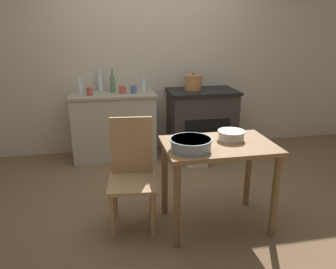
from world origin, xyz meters
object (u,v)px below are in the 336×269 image
mixing_bowl_small (191,143)px  stock_pot (193,82)px  work_table (218,159)px  cup_mid_right (122,90)px  flour_sack (197,151)px  mixing_bowl_large (231,135)px  cup_center_right (134,89)px  chair (132,171)px  bottle_left (80,87)px  bottle_mid_left (112,83)px  stove (201,121)px  bottle_far_left (144,86)px  bottle_center_left (100,82)px  cup_center (90,91)px

mixing_bowl_small → stock_pot: bearing=74.2°
work_table → cup_mid_right: bearing=110.9°
flour_sack → stock_pot: (0.08, 0.52, 0.77)m
mixing_bowl_large → cup_center_right: (-0.66, 1.65, 0.11)m
mixing_bowl_large → cup_center_right: bearing=112.0°
chair → bottle_left: bearing=112.2°
chair → stock_pot: (0.97, 1.61, 0.48)m
bottle_mid_left → chair: bearing=-87.2°
stove → chair: 1.92m
stock_pot → bottle_left: (-1.46, 0.09, -0.02)m
stove → flour_sack: stove is taller
chair → mixing_bowl_small: size_ratio=2.84×
bottle_mid_left → cup_mid_right: bearing=-42.9°
stove → mixing_bowl_small: size_ratio=2.73×
flour_sack → work_table: bearing=-98.5°
bottle_far_left → cup_mid_right: bearing=-157.7°
flour_sack → mixing_bowl_large: bearing=-92.5°
work_table → cup_mid_right: 1.89m
mixing_bowl_small → bottle_left: 2.18m
stove → mixing_bowl_large: (-0.25, -1.68, 0.36)m
bottle_center_left → work_table: bearing=-64.7°
bottle_center_left → cup_center: bottle_center_left is taller
work_table → bottle_center_left: 2.22m
mixing_bowl_small → bottle_far_left: (-0.12, 1.95, 0.13)m
mixing_bowl_small → cup_center: 1.97m
flour_sack → stock_pot: 0.94m
stove → stock_pot: stock_pot is taller
bottle_center_left → cup_center: bearing=-115.5°
bottle_left → bottle_center_left: bottle_center_left is taller
work_table → flour_sack: (0.19, 1.27, -0.42)m
work_table → flour_sack: size_ratio=2.37×
mixing_bowl_small → bottle_mid_left: bearing=105.1°
work_table → bottle_far_left: bearing=101.6°
flour_sack → cup_center: cup_center is taller
flour_sack → bottle_far_left: bottle_far_left is taller
bottle_far_left → bottle_center_left: (-0.56, 0.12, 0.04)m
mixing_bowl_small → bottle_center_left: bottle_center_left is taller
bottle_center_left → cup_mid_right: bottle_center_left is taller
mixing_bowl_large → bottle_left: bottle_left is taller
chair → cup_center_right: (0.17, 1.55, 0.42)m
cup_mid_right → bottle_far_left: bearing=22.3°
chair → bottle_far_left: bearing=85.5°
stock_pot → bottle_left: size_ratio=1.14×
cup_mid_right → work_table: bearing=-69.1°
mixing_bowl_small → cup_mid_right: 1.88m
bottle_left → cup_mid_right: (0.52, -0.14, -0.03)m
cup_center → cup_center_right: bearing=2.5°
mixing_bowl_small → bottle_left: bearing=115.3°
stock_pot → bottle_center_left: 1.22m
flour_sack → stove: bearing=67.6°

